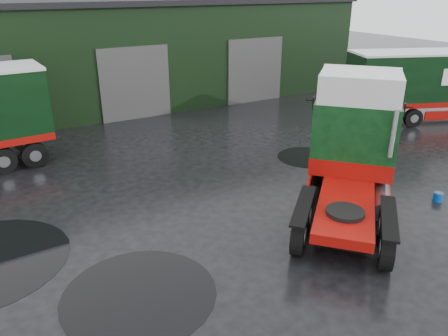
# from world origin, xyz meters

# --- Properties ---
(ground) EXTENTS (100.00, 100.00, 0.00)m
(ground) POSITION_xyz_m (0.00, 0.00, 0.00)
(ground) COLOR black
(warehouse) EXTENTS (32.40, 12.40, 6.30)m
(warehouse) POSITION_xyz_m (2.00, 20.00, 3.16)
(warehouse) COLOR black
(warehouse) RESTS_ON ground
(hero_tractor) EXTENTS (7.38, 7.15, 4.49)m
(hero_tractor) POSITION_xyz_m (3.95, -0.52, 2.24)
(hero_tractor) COLOR #0B3213
(hero_tractor) RESTS_ON ground
(wash_bucket) EXTENTS (0.37, 0.37, 0.31)m
(wash_bucket) POSITION_xyz_m (7.67, -1.29, 0.15)
(wash_bucket) COLOR #0848BC
(wash_bucket) RESTS_ON ground
(tree_back_b) EXTENTS (4.40, 4.40, 7.50)m
(tree_back_b) POSITION_xyz_m (10.00, 30.00, 3.75)
(tree_back_b) COLOR black
(tree_back_b) RESTS_ON ground
(puddle_0) EXTENTS (3.85, 3.85, 0.01)m
(puddle_0) POSITION_xyz_m (-3.25, -0.86, 0.00)
(puddle_0) COLOR black
(puddle_0) RESTS_ON ground
(puddle_1) EXTENTS (2.60, 2.60, 0.01)m
(puddle_1) POSITION_xyz_m (6.40, 4.33, 0.00)
(puddle_1) COLOR black
(puddle_1) RESTS_ON ground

